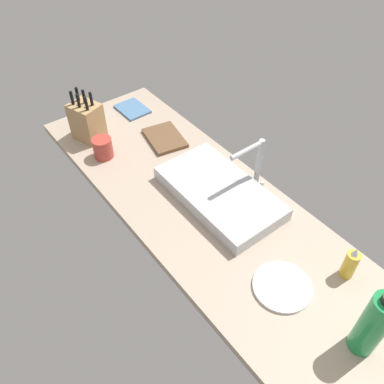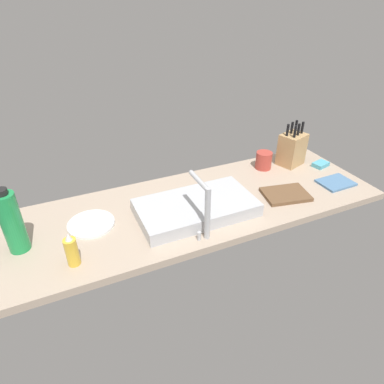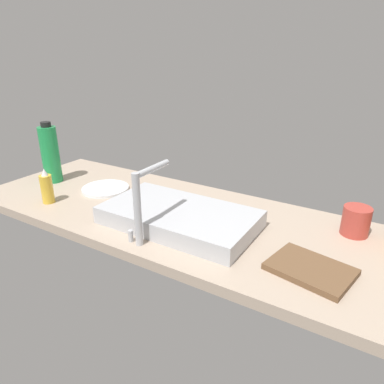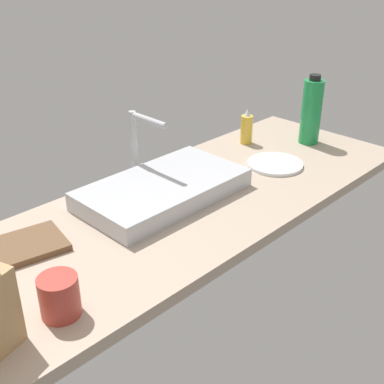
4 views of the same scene
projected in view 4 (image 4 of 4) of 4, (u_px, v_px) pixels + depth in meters
countertop_slab at (175, 212)px, 156.44cm from camera, size 184.07×60.72×3.50cm
sink_basin at (163, 189)px, 159.83cm from camera, size 53.05×29.06×6.05cm
faucet at (139, 139)px, 166.23cm from camera, size 5.50×17.18×23.84cm
cutting_board at (23, 247)px, 134.35cm from camera, size 24.39×19.68×1.80cm
soap_bottle at (247, 128)px, 200.23cm from camera, size 4.72×4.72×14.21cm
water_bottle at (311, 111)px, 197.92cm from camera, size 7.92×7.92×27.47cm
dinner_plate at (275, 164)px, 183.10cm from camera, size 20.10×20.10×1.20cm
coffee_mug at (59, 296)px, 109.88cm from camera, size 8.95×8.95×9.71cm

